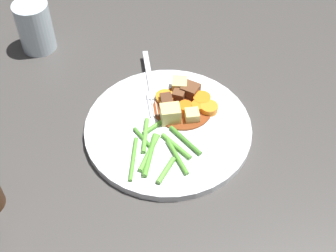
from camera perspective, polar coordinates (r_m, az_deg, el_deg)
The scene contains 27 objects.
ground_plane at distance 0.81m, azimuth 0.00°, elevation -0.67°, with size 3.00×3.00×0.00m, color #423F3D.
dinner_plate at distance 0.80m, azimuth 0.00°, elevation -0.34°, with size 0.29×0.29×0.01m, color white.
stew_sauce at distance 0.82m, azimuth 1.80°, elevation 2.24°, with size 0.11×0.11×0.00m, color brown.
carrot_slice_0 at distance 0.82m, azimuth 3.69°, elevation 2.37°, with size 0.02×0.02×0.01m, color orange.
carrot_slice_1 at distance 0.82m, azimuth 5.04°, elevation 2.18°, with size 0.03×0.03×0.01m, color orange.
carrot_slice_2 at distance 0.82m, azimuth 2.12°, elevation 2.30°, with size 0.03×0.03×0.01m, color orange.
carrot_slice_3 at distance 0.83m, azimuth -0.40°, elevation 3.51°, with size 0.03×0.03×0.01m, color orange.
carrot_slice_4 at distance 0.83m, azimuth 4.14°, elevation 3.27°, with size 0.03×0.03×0.01m, color orange.
potato_chunk_0 at distance 0.79m, azimuth 0.30°, elevation 1.47°, with size 0.03×0.03×0.03m, color #E5CC7A.
potato_chunk_1 at distance 0.80m, azimuth 2.95°, elevation 1.28°, with size 0.02×0.02×0.02m, color #E5CC7A.
potato_chunk_2 at distance 0.85m, azimuth 1.41°, elevation 5.02°, with size 0.03×0.03×0.02m, color #E5CC7A.
meat_chunk_0 at distance 0.83m, azimuth 1.20°, elevation 3.81°, with size 0.02×0.02×0.02m, color brown.
meat_chunk_1 at distance 0.84m, azimuth 2.74°, elevation 4.39°, with size 0.03×0.03×0.02m, color brown.
meat_chunk_2 at distance 0.82m, azimuth -0.19°, elevation 3.06°, with size 0.03×0.02×0.02m, color #56331E.
green_bean_0 at distance 0.79m, azimuth -1.04°, elevation 0.32°, with size 0.01×0.01×0.07m, color #599E38.
green_bean_1 at distance 0.78m, azimuth -2.80°, elevation -1.15°, with size 0.01×0.01×0.07m, color #66AD42.
green_bean_2 at distance 0.73m, azimuth -0.25°, elevation -5.43°, with size 0.01×0.01×0.05m, color #66AD42.
green_bean_3 at distance 0.75m, azimuth -4.26°, elevation -4.02°, with size 0.01×0.01×0.08m, color #599E38.
green_bean_4 at distance 0.77m, azimuth 2.13°, elevation -1.75°, with size 0.01×0.01×0.07m, color #4C8E33.
green_bean_5 at distance 0.75m, azimuth 1.12°, elevation -3.77°, with size 0.01×0.01×0.07m, color #599E38.
green_bean_6 at distance 0.75m, azimuth -2.31°, elevation -3.23°, with size 0.01×0.01×0.08m, color #66AD42.
green_bean_7 at distance 0.77m, azimuth -3.01°, elevation -1.55°, with size 0.01×0.01×0.05m, color #4C8E33.
green_bean_8 at distance 0.76m, azimuth 1.02°, elevation -2.46°, with size 0.01×0.01×0.07m, color #66AD42.
green_bean_9 at distance 0.75m, azimuth -2.33°, elevation -3.69°, with size 0.01×0.01×0.07m, color #4C8E33.
green_bean_10 at distance 0.75m, azimuth -2.21°, elevation -3.53°, with size 0.01×0.01×0.08m, color #599E38.
fork at distance 0.86m, azimuth -2.13°, elevation 5.11°, with size 0.17×0.09×0.00m.
water_glass at distance 0.97m, azimuth -15.94°, elevation 11.58°, with size 0.07×0.07×0.10m, color silver.
Camera 1 is at (-0.50, -0.15, 0.61)m, focal length 49.94 mm.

